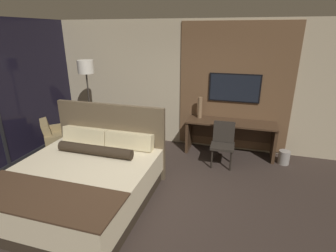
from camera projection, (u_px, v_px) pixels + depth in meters
name	position (u px, v px, depth m)	size (l,w,h in m)	color
ground_plane	(142.00, 206.00, 4.05)	(16.00, 16.00, 0.00)	#332823
wall_back_tv_panel	(189.00, 85.00, 5.87)	(7.20, 0.09, 2.80)	#BCAD8E
bed	(82.00, 182.00, 4.04)	(2.07, 2.21, 1.34)	#33281E
desk	(230.00, 132.00, 5.65)	(1.86, 0.55, 0.74)	#422D1E
tv	(234.00, 88.00, 5.54)	(1.07, 0.04, 0.60)	black
desk_chair	(223.00, 140.00, 5.19)	(0.46, 0.46, 0.87)	#28231E
armchair_by_window	(63.00, 142.00, 5.69)	(1.13, 1.13, 0.81)	olive
floor_lamp	(86.00, 74.00, 5.66)	(0.34, 0.34, 1.97)	#282623
vase_tall	(200.00, 108.00, 5.72)	(0.10, 0.10, 0.46)	#846647
waste_bin	(284.00, 157.00, 5.31)	(0.22, 0.22, 0.28)	gray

